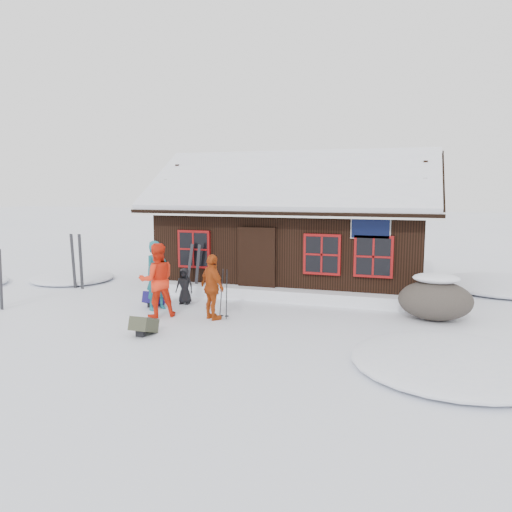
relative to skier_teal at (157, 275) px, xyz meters
The scene contains 14 objects.
ground 1.48m from the skier_teal, 11.73° to the right, with size 120.00×120.00×0.00m, color white.
mountain_hut 5.47m from the skier_teal, 60.83° to the left, with size 8.90×6.09×4.42m.
snow_drift 3.40m from the skier_teal, 37.26° to the left, with size 7.60×0.60×0.35m, color white.
snow_mounds 3.36m from the skier_teal, 30.16° to the left, with size 20.60×13.20×0.48m.
skier_teal is the anchor object (origin of this frame).
skier_orange_left 0.74m from the skier_teal, 60.80° to the right, with size 0.90×0.70×1.84m, color red.
skier_orange_right 1.84m from the skier_teal, 15.31° to the right, with size 0.94×0.39×1.60m, color #A93F11.
skier_crouched 0.99m from the skier_teal, 64.26° to the left, with size 0.49×0.32×1.01m, color black.
boulder 7.03m from the skier_teal, ahead, with size 1.75×1.31×1.03m.
ski_pair_mid 4.15m from the skier_teal, 156.11° to the left, with size 0.45×0.07×1.80m.
ski_pair_right 1.97m from the skier_teal, 86.68° to the left, with size 0.56×0.16×1.58m.
ski_poles 2.09m from the skier_teal, 10.40° to the right, with size 0.23×0.11×1.28m.
backpack_blue 0.85m from the skier_teal, 134.64° to the left, with size 0.42×0.56×0.30m, color #1A1355.
backpack_olive 2.43m from the skier_teal, 68.29° to the right, with size 0.43×0.57×0.31m, color #3A3D2B.
Camera 1 is at (5.30, -11.19, 3.19)m, focal length 35.00 mm.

